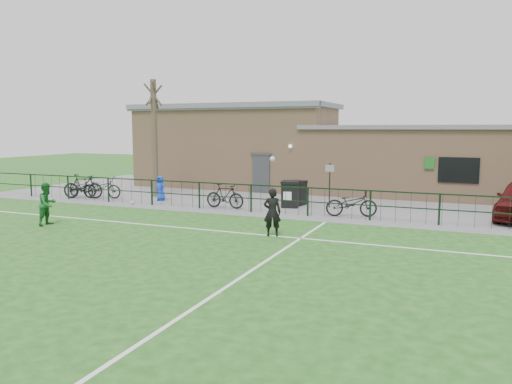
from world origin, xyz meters
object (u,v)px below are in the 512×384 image
at_px(bare_tree, 154,139).
at_px(bicycle_c, 102,187).
at_px(wheelie_bin_left, 297,194).
at_px(sign_post, 330,185).
at_px(outfield_player, 48,204).
at_px(wheelie_bin_right, 291,195).
at_px(spectator_child, 160,188).
at_px(bicycle_e, 351,203).
at_px(bicycle_b, 83,186).
at_px(ball_ground, 132,203).
at_px(bicycle_a, 81,187).
at_px(bicycle_d, 225,196).

bearing_deg(bare_tree, bicycle_c, -143.00).
xyz_separation_m(wheelie_bin_left, sign_post, (1.58, -0.12, 0.48)).
relative_size(wheelie_bin_left, bicycle_c, 0.50).
height_order(bicycle_c, outfield_player, outfield_player).
bearing_deg(wheelie_bin_right, wheelie_bin_left, 75.02).
height_order(spectator_child, outfield_player, outfield_player).
bearing_deg(bicycle_e, spectator_child, 67.59).
xyz_separation_m(bicycle_b, ball_ground, (3.52, -0.68, -0.54)).
xyz_separation_m(bicycle_b, outfield_player, (3.69, -5.93, 0.15)).
xyz_separation_m(bicycle_b, bicycle_e, (13.62, 0.08, -0.08)).
relative_size(bare_tree, bicycle_b, 2.94).
height_order(wheelie_bin_left, outfield_player, outfield_player).
bearing_deg(bicycle_a, bicycle_d, -80.70).
bearing_deg(sign_post, bare_tree, 179.84).
xyz_separation_m(bicycle_d, outfield_player, (-4.31, -5.94, 0.22)).
distance_m(bicycle_b, bicycle_e, 13.63).
relative_size(sign_post, bicycle_e, 0.99).
relative_size(bicycle_d, spectator_child, 1.49).
height_order(wheelie_bin_right, bicycle_e, wheelie_bin_right).
relative_size(bare_tree, bicycle_d, 3.31).
distance_m(sign_post, bicycle_a, 12.83).
xyz_separation_m(wheelie_bin_right, bicycle_d, (-2.58, -1.43, -0.00)).
distance_m(sign_post, outfield_player, 11.65).
bearing_deg(wheelie_bin_right, bicycle_d, -161.64).
relative_size(bare_tree, spectator_child, 4.93).
xyz_separation_m(bicycle_a, ball_ground, (4.02, -1.10, -0.43)).
bearing_deg(bicycle_c, wheelie_bin_left, -90.31).
relative_size(wheelie_bin_right, bicycle_a, 0.57).
bearing_deg(wheelie_bin_left, outfield_player, -117.95).
bearing_deg(ball_ground, bare_tree, 101.48).
bearing_deg(sign_post, wheelie_bin_right, -160.50).
height_order(bare_tree, sign_post, bare_tree).
xyz_separation_m(bicycle_d, bicycle_e, (5.63, 0.07, -0.01)).
bearing_deg(bicycle_b, sign_post, -98.19).
relative_size(wheelie_bin_left, bicycle_b, 0.51).
xyz_separation_m(bare_tree, wheelie_bin_left, (7.66, 0.09, -2.46)).
distance_m(bicycle_c, bicycle_d, 7.18).
height_order(bicycle_c, bicycle_d, same).
xyz_separation_m(wheelie_bin_right, spectator_child, (-6.53, -0.56, 0.06)).
relative_size(wheelie_bin_left, ball_ground, 5.36).
height_order(bicycle_a, bicycle_c, bicycle_c).
bearing_deg(spectator_child, bicycle_c, -165.21).
distance_m(wheelie_bin_left, bicycle_e, 3.63).
height_order(bare_tree, bicycle_c, bare_tree).
bearing_deg(bare_tree, wheelie_bin_right, -4.54).
xyz_separation_m(bicycle_a, bicycle_b, (0.50, -0.42, 0.11)).
relative_size(bicycle_e, ball_ground, 10.43).
height_order(bicycle_c, bicycle_e, bicycle_c).
relative_size(wheelie_bin_right, spectator_child, 0.91).
relative_size(sign_post, outfield_player, 1.28).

